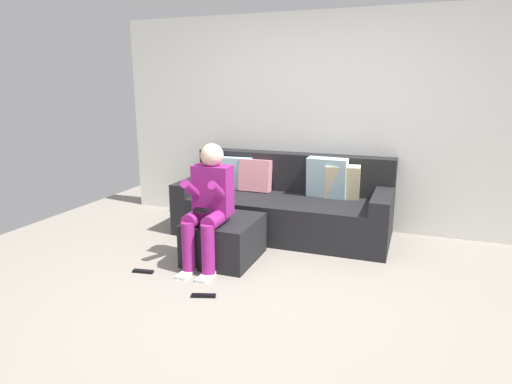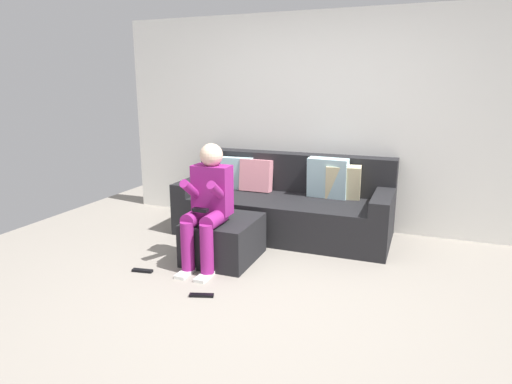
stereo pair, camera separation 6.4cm
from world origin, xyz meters
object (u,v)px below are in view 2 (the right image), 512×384
(person_seated, at_px, (207,202))
(ottoman, at_px, (224,239))
(remote_near_ottoman, at_px, (202,295))
(remote_by_storage_bin, at_px, (142,271))
(couch_sectional, at_px, (286,204))

(person_seated, bearing_deg, ottoman, 70.72)
(remote_near_ottoman, bearing_deg, remote_by_storage_bin, 144.52)
(ottoman, bearing_deg, remote_near_ottoman, -77.66)
(ottoman, xyz_separation_m, remote_by_storage_bin, (-0.55, -0.55, -0.19))
(ottoman, relative_size, person_seated, 0.62)
(couch_sectional, relative_size, remote_by_storage_bin, 12.30)
(remote_by_storage_bin, bearing_deg, person_seated, 27.32)
(remote_near_ottoman, bearing_deg, person_seated, 93.88)
(couch_sectional, height_order, person_seated, person_seated)
(ottoman, bearing_deg, remote_by_storage_bin, -135.26)
(person_seated, bearing_deg, remote_near_ottoman, -68.23)
(ottoman, height_order, remote_by_storage_bin, ottoman)
(couch_sectional, xyz_separation_m, person_seated, (-0.39, -1.18, 0.29))
(person_seated, bearing_deg, couch_sectional, 71.88)
(person_seated, height_order, remote_near_ottoman, person_seated)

